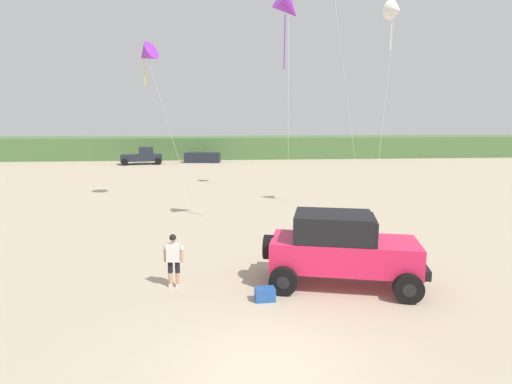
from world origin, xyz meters
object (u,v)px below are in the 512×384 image
Objects in this scene: jeep at (342,248)px; distant_sedan at (203,157)px; kite_green_box at (289,8)px; distant_pickup at (143,156)px; cooler_box at (265,294)px; person_watching at (174,257)px; kite_pink_ribbon at (395,11)px; kite_purple_stunt at (146,54)px.

distant_sedan is at bearing 97.97° from jeep.
distant_pickup is at bearing 110.36° from kite_green_box.
cooler_box is at bearing -159.01° from jeep.
person_watching reaches higher than cooler_box.
distant_sedan is (6.83, 1.45, -0.34)m from distant_pickup.
kite_purple_stunt is at bearing 160.21° from kite_pink_ribbon.
kite_pink_ribbon is (17.57, -28.34, 9.52)m from distant_pickup.
distant_pickup is at bearing 121.79° from kite_pink_ribbon.
distant_pickup reaches higher than person_watching.
person_watching is at bearing -82.23° from distant_sedan.
person_watching reaches higher than distant_sedan.
person_watching is 16.80m from kite_pink_ribbon.
person_watching is at bearing -126.10° from kite_green_box.
cooler_box is 12.16m from kite_green_box.
distant_sedan is (-5.50, 39.30, -0.60)m from jeep.
kite_purple_stunt is (-2.68, 13.87, 7.93)m from person_watching.
kite_pink_ribbon is 1.15× the size of kite_purple_stunt.
kite_purple_stunt reaches higher than distant_sedan.
kite_pink_ribbon is at bearing -58.21° from distant_pickup.
cooler_box is at bearing -75.74° from distant_pickup.
distant_pickup reaches higher than distant_sedan.
cooler_box is at bearing -25.58° from person_watching.
person_watching is 0.17× the size of kite_purple_stunt.
kite_pink_ribbon reaches higher than distant_pickup.
distant_sedan is at bearing 90.56° from person_watching.
person_watching is 16.20m from kite_purple_stunt.
distant_pickup is (-9.86, 38.79, 0.75)m from cooler_box.
kite_purple_stunt reaches higher than cooler_box.
person_watching is 2.98× the size of cooler_box.
jeep is 39.69m from distant_sedan.
kite_pink_ribbon reaches higher than kite_green_box.
jeep is at bearing -74.83° from distant_sedan.
jeep is 0.46× the size of kite_pink_ribbon.
distant_pickup is 0.46× the size of kite_green_box.
distant_pickup is 34.64m from kite_green_box.
kite_pink_ribbon is (10.36, 9.18, 9.52)m from person_watching.
person_watching is 11.56m from kite_green_box.
cooler_box is at bearing -70.57° from kite_purple_stunt.
person_watching is 0.40× the size of distant_sedan.
cooler_box is (2.66, -1.27, -0.75)m from person_watching.
distant_pickup is at bearing 100.27° from cooler_box.
kite_green_box is (1.79, 7.38, 9.50)m from cooler_box.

